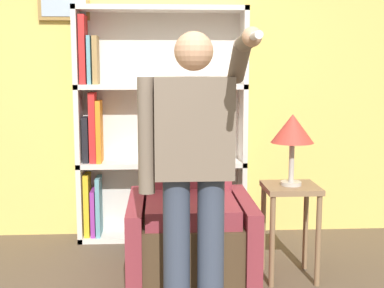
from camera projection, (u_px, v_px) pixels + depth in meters
The scene contains 6 objects.
wall_back at pixel (154, 72), 4.54m from camera, with size 8.00×0.11×2.80m.
bookcase at pixel (147, 127), 4.45m from camera, with size 1.40×0.28×1.93m.
armchair at pixel (190, 226), 3.69m from camera, with size 0.84×0.87×1.13m.
person_standing at pixel (194, 162), 2.89m from camera, with size 0.57×0.78×1.63m.
side_table at pixel (290, 207), 3.64m from camera, with size 0.36×0.36×0.65m.
table_lamp at pixel (292, 131), 3.56m from camera, with size 0.29×0.29×0.48m.
Camera 1 is at (0.03, -2.56, 1.45)m, focal length 50.00 mm.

